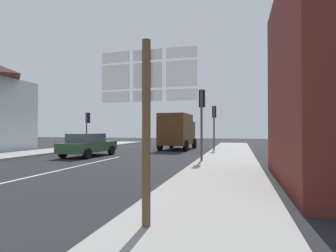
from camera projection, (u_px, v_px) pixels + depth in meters
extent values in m
plane|color=#232326|center=(104.00, 160.00, 14.92)|extent=(80.00, 80.00, 0.00)
cube|color=#9E9B96|center=(224.00, 169.00, 11.26)|extent=(3.07, 44.00, 0.14)
cube|color=silver|center=(56.00, 171.00, 11.05)|extent=(0.16, 12.00, 0.01)
cube|color=silver|center=(6.00, 145.00, 23.45)|extent=(4.56, 1.20, 0.70)
cube|color=#2D5133|center=(89.00, 147.00, 17.18)|extent=(2.02, 4.31, 0.60)
cube|color=#47515B|center=(86.00, 138.00, 16.95)|extent=(1.69, 2.20, 0.55)
cylinder|color=black|center=(90.00, 150.00, 18.73)|extent=(0.26, 0.65, 0.64)
cylinder|color=black|center=(111.00, 150.00, 18.17)|extent=(0.26, 0.65, 0.64)
cylinder|color=black|center=(63.00, 153.00, 16.18)|extent=(0.26, 0.65, 0.64)
cylinder|color=black|center=(87.00, 154.00, 15.61)|extent=(0.26, 0.65, 0.64)
cube|color=#4C2D14|center=(176.00, 129.00, 22.59)|extent=(2.33, 3.78, 2.60)
cube|color=#4C2D14|center=(183.00, 133.00, 24.98)|extent=(2.14, 1.38, 2.00)
cube|color=#47515B|center=(183.00, 124.00, 25.04)|extent=(1.76, 0.16, 0.70)
cylinder|color=black|center=(171.00, 143.00, 25.24)|extent=(0.31, 0.91, 0.90)
cylinder|color=black|center=(194.00, 143.00, 24.60)|extent=(0.31, 0.91, 0.90)
cylinder|color=black|center=(160.00, 145.00, 21.99)|extent=(0.31, 0.91, 0.90)
cylinder|color=black|center=(186.00, 146.00, 21.35)|extent=(0.31, 0.91, 0.90)
cylinder|color=brown|center=(146.00, 137.00, 4.38)|extent=(0.14, 0.14, 3.20)
cube|color=white|center=(116.00, 58.00, 4.60)|extent=(0.50, 0.03, 0.18)
cube|color=black|center=(116.00, 58.00, 4.61)|extent=(0.43, 0.01, 0.13)
cube|color=white|center=(115.00, 77.00, 4.59)|extent=(0.50, 0.03, 0.42)
cube|color=black|center=(116.00, 77.00, 4.61)|extent=(0.43, 0.01, 0.32)
cube|color=white|center=(115.00, 97.00, 4.59)|extent=(0.50, 0.03, 0.18)
cube|color=black|center=(116.00, 97.00, 4.60)|extent=(0.43, 0.01, 0.13)
cube|color=white|center=(147.00, 55.00, 4.45)|extent=(0.50, 0.03, 0.18)
cube|color=black|center=(148.00, 55.00, 4.47)|extent=(0.43, 0.01, 0.13)
cube|color=white|center=(147.00, 75.00, 4.44)|extent=(0.50, 0.03, 0.42)
cube|color=black|center=(148.00, 76.00, 4.46)|extent=(0.43, 0.01, 0.32)
cube|color=white|center=(147.00, 96.00, 4.44)|extent=(0.50, 0.03, 0.18)
cube|color=black|center=(148.00, 96.00, 4.46)|extent=(0.43, 0.01, 0.13)
cube|color=white|center=(181.00, 53.00, 4.30)|extent=(0.50, 0.03, 0.18)
cube|color=black|center=(182.00, 53.00, 4.32)|extent=(0.43, 0.01, 0.13)
cube|color=white|center=(181.00, 74.00, 4.29)|extent=(0.50, 0.03, 0.42)
cube|color=black|center=(182.00, 74.00, 4.31)|extent=(0.43, 0.01, 0.32)
cube|color=white|center=(181.00, 95.00, 4.29)|extent=(0.50, 0.03, 0.18)
cube|color=black|center=(182.00, 95.00, 4.31)|extent=(0.43, 0.01, 0.13)
cylinder|color=#47474C|center=(87.00, 131.00, 23.15)|extent=(0.12, 0.12, 3.21)
cube|color=black|center=(88.00, 118.00, 23.36)|extent=(0.30, 0.28, 0.90)
sphere|color=#360303|center=(89.00, 115.00, 23.50)|extent=(0.18, 0.18, 0.18)
sphere|color=orange|center=(89.00, 118.00, 23.49)|extent=(0.18, 0.18, 0.18)
sphere|color=black|center=(89.00, 121.00, 23.49)|extent=(0.18, 0.18, 0.18)
cylinder|color=#47474C|center=(214.00, 129.00, 20.50)|extent=(0.12, 0.12, 3.55)
cube|color=black|center=(214.00, 112.00, 20.72)|extent=(0.30, 0.28, 0.90)
sphere|color=#360303|center=(214.00, 109.00, 20.86)|extent=(0.18, 0.18, 0.18)
sphere|color=orange|center=(214.00, 112.00, 20.85)|extent=(0.18, 0.18, 0.18)
sphere|color=black|center=(214.00, 116.00, 20.85)|extent=(0.18, 0.18, 0.18)
cylinder|color=#47474C|center=(202.00, 126.00, 13.68)|extent=(0.12, 0.12, 3.79)
cube|color=black|center=(202.00, 99.00, 13.89)|extent=(0.30, 0.28, 0.90)
sphere|color=#360303|center=(202.00, 94.00, 14.03)|extent=(0.18, 0.18, 0.18)
sphere|color=orange|center=(202.00, 99.00, 14.03)|extent=(0.18, 0.18, 0.18)
sphere|color=black|center=(202.00, 104.00, 14.03)|extent=(0.18, 0.18, 0.18)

